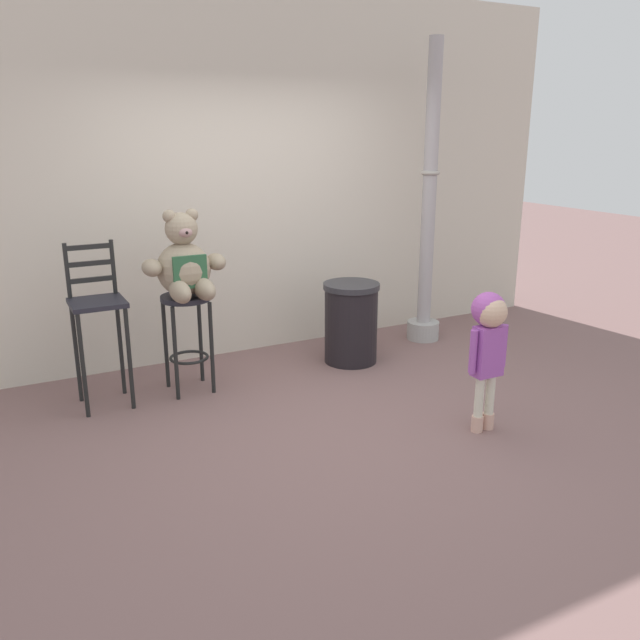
{
  "coord_description": "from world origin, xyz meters",
  "views": [
    {
      "loc": [
        -2.07,
        -3.79,
        2.03
      ],
      "look_at": [
        0.07,
        0.3,
        0.67
      ],
      "focal_mm": 36.47,
      "sensor_mm": 36.0,
      "label": 1
    }
  ],
  "objects": [
    {
      "name": "child_walking",
      "position": [
        0.87,
        -0.63,
        0.72
      ],
      "size": [
        0.31,
        0.25,
        0.99
      ],
      "rotation": [
        0.0,
        0.0,
        1.34
      ],
      "color": "#DAAC99",
      "rests_on": "ground_plane"
    },
    {
      "name": "ground_plane",
      "position": [
        0.0,
        0.0,
        0.0
      ],
      "size": [
        24.0,
        24.0,
        0.0
      ],
      "primitive_type": "plane",
      "color": "#7C5D5A"
    },
    {
      "name": "building_wall",
      "position": [
        0.0,
        1.9,
        1.63
      ],
      "size": [
        6.89,
        0.3,
        3.26
      ],
      "primitive_type": "cube",
      "color": "beige",
      "rests_on": "ground_plane"
    },
    {
      "name": "bar_stool_with_teddy",
      "position": [
        -0.73,
        1.03,
        0.56
      ],
      "size": [
        0.39,
        0.39,
        0.79
      ],
      "color": "#22222B",
      "rests_on": "ground_plane"
    },
    {
      "name": "teddy_bear",
      "position": [
        -0.73,
        1.0,
        1.03
      ],
      "size": [
        0.65,
        0.58,
        0.67
      ],
      "color": "gray",
      "rests_on": "bar_stool_with_teddy"
    },
    {
      "name": "bar_chair_empty",
      "position": [
        -1.38,
        1.07,
        0.72
      ],
      "size": [
        0.39,
        0.39,
        1.24
      ],
      "color": "#22222B",
      "rests_on": "ground_plane"
    },
    {
      "name": "trash_bin",
      "position": [
        0.76,
        1.01,
        0.37
      ],
      "size": [
        0.5,
        0.5,
        0.73
      ],
      "color": "black",
      "rests_on": "ground_plane"
    },
    {
      "name": "lamppost",
      "position": [
        1.74,
        1.25,
        1.12
      ],
      "size": [
        0.32,
        0.32,
        2.83
      ],
      "color": "#A9A8A5",
      "rests_on": "ground_plane"
    }
  ]
}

